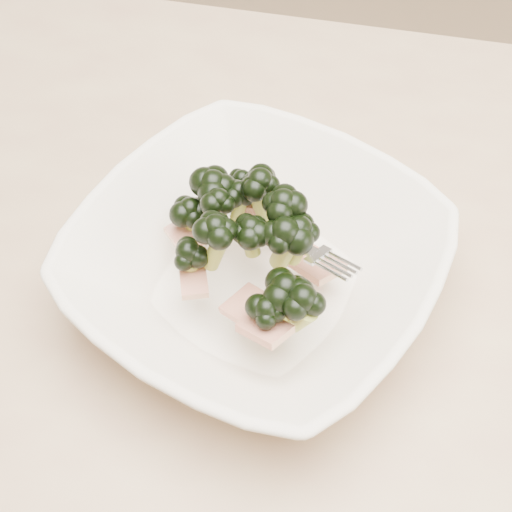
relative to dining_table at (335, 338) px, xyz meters
The scene contains 2 objects.
dining_table is the anchor object (origin of this frame).
broccoli_dish 0.16m from the dining_table, 164.11° to the right, with size 0.40×0.40×0.12m.
Camera 1 is at (-0.00, -0.39, 1.29)m, focal length 50.00 mm.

